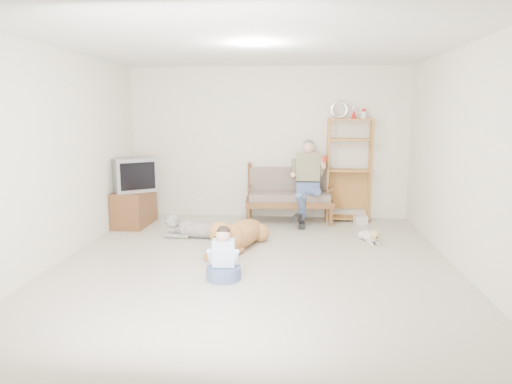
# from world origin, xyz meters

# --- Properties ---
(floor) EXTENTS (5.50, 5.50, 0.00)m
(floor) POSITION_xyz_m (0.00, 0.00, 0.00)
(floor) COLOR beige
(floor) RESTS_ON ground
(ceiling) EXTENTS (5.50, 5.50, 0.00)m
(ceiling) POSITION_xyz_m (0.00, 0.00, 2.70)
(ceiling) COLOR silver
(ceiling) RESTS_ON ground
(wall_back) EXTENTS (5.00, 0.00, 5.00)m
(wall_back) POSITION_xyz_m (0.00, 2.75, 1.35)
(wall_back) COLOR beige
(wall_back) RESTS_ON ground
(wall_front) EXTENTS (5.00, 0.00, 5.00)m
(wall_front) POSITION_xyz_m (0.00, -2.75, 1.35)
(wall_front) COLOR beige
(wall_front) RESTS_ON ground
(wall_left) EXTENTS (0.00, 5.50, 5.50)m
(wall_left) POSITION_xyz_m (-2.50, 0.00, 1.35)
(wall_left) COLOR beige
(wall_left) RESTS_ON ground
(wall_right) EXTENTS (0.00, 5.50, 5.50)m
(wall_right) POSITION_xyz_m (2.50, 0.00, 1.35)
(wall_right) COLOR beige
(wall_right) RESTS_ON ground
(loveseat) EXTENTS (1.54, 0.79, 0.95)m
(loveseat) POSITION_xyz_m (0.40, 2.41, 0.49)
(loveseat) COLOR brown
(loveseat) RESTS_ON ground
(man) EXTENTS (0.55, 0.78, 1.26)m
(man) POSITION_xyz_m (0.69, 2.19, 0.66)
(man) COLOR #495987
(man) RESTS_ON loveseat
(etagere) EXTENTS (0.80, 0.35, 2.09)m
(etagere) POSITION_xyz_m (1.43, 2.55, 0.92)
(etagere) COLOR #B8843A
(etagere) RESTS_ON ground
(book_stack) EXTENTS (0.24, 0.20, 0.14)m
(book_stack) POSITION_xyz_m (1.64, 2.31, 0.07)
(book_stack) COLOR silver
(book_stack) RESTS_ON ground
(tv_stand) EXTENTS (0.53, 0.92, 0.60)m
(tv_stand) POSITION_xyz_m (-2.23, 1.89, 0.30)
(tv_stand) COLOR brown
(tv_stand) RESTS_ON ground
(crt_tv) EXTENTS (0.85, 0.82, 0.56)m
(crt_tv) POSITION_xyz_m (-2.20, 1.85, 0.88)
(crt_tv) COLOR slate
(crt_tv) RESTS_ON tv_stand
(wall_outlet) EXTENTS (0.12, 0.02, 0.08)m
(wall_outlet) POSITION_xyz_m (-1.25, 2.73, 0.30)
(wall_outlet) COLOR white
(wall_outlet) RESTS_ON ground
(golden_retriever) EXTENTS (0.77, 1.64, 0.51)m
(golden_retriever) POSITION_xyz_m (-0.30, 0.63, 0.21)
(golden_retriever) COLOR #A26638
(golden_retriever) RESTS_ON ground
(shaggy_dog) EXTENTS (1.21, 0.30, 0.36)m
(shaggy_dog) POSITION_xyz_m (-1.03, 1.18, 0.14)
(shaggy_dog) COLOR silver
(shaggy_dog) RESTS_ON ground
(terrier) EXTENTS (0.27, 0.59, 0.23)m
(terrier) POSITION_xyz_m (1.62, 1.14, 0.10)
(terrier) COLOR silver
(terrier) RESTS_ON ground
(child) EXTENTS (0.40, 0.40, 0.63)m
(child) POSITION_xyz_m (-0.31, -0.52, 0.23)
(child) COLOR #495987
(child) RESTS_ON ground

